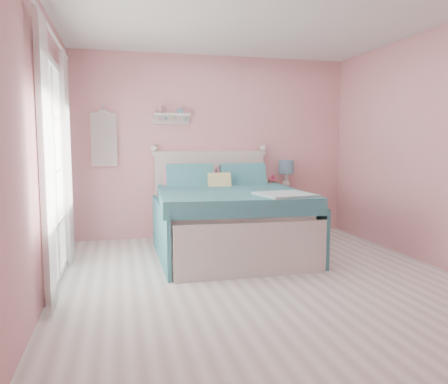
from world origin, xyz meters
name	(u,v)px	position (x,y,z in m)	size (l,w,h in m)	color
floor	(263,280)	(0.00, 0.00, 0.00)	(4.50, 4.50, 0.00)	beige
room_shell	(265,119)	(0.00, 0.00, 1.58)	(4.50, 4.50, 4.50)	pink
bed	(227,219)	(-0.08, 1.18, 0.41)	(1.79, 2.18, 1.24)	silver
nightstand	(282,213)	(0.98, 2.01, 0.33)	(0.45, 0.45, 0.65)	beige
table_lamp	(286,169)	(1.06, 2.08, 0.97)	(0.23, 0.23, 0.45)	white
vase	(273,186)	(0.85, 2.06, 0.72)	(0.13, 0.13, 0.14)	silver
teacup	(282,189)	(0.92, 1.89, 0.69)	(0.11, 0.11, 0.08)	tan
roses	(273,179)	(0.84, 2.06, 0.83)	(0.14, 0.11, 0.12)	#DE4C73
wall_shelf	(171,116)	(-0.63, 2.19, 1.73)	(0.50, 0.15, 0.25)	silver
hanging_dress	(104,140)	(-1.55, 2.18, 1.40)	(0.34, 0.03, 0.72)	white
french_door	(54,173)	(-1.97, 0.40, 1.07)	(0.04, 1.32, 2.16)	silver
curtain_near	(46,165)	(-1.92, -0.34, 1.18)	(0.04, 0.40, 2.32)	white
curtain_far	(67,159)	(-1.92, 1.14, 1.18)	(0.04, 0.40, 2.32)	white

